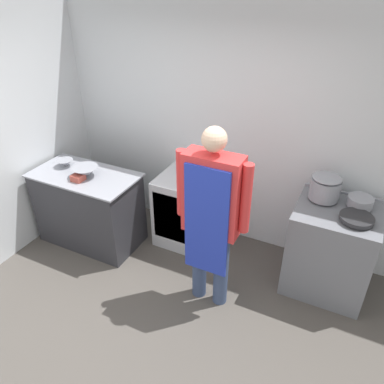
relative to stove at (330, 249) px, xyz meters
name	(u,v)px	position (x,y,z in m)	size (l,w,h in m)	color
ground_plane	(133,335)	(-1.44, -1.44, -0.47)	(14.00, 14.00, 0.00)	#4C4742
wall_back	(217,128)	(-1.44, 0.43, 0.88)	(8.00, 0.05, 2.70)	silver
wall_left	(31,126)	(-3.35, -0.44, 0.88)	(0.05, 8.00, 2.70)	silver
prep_counter	(89,208)	(-2.67, -0.46, -0.02)	(1.21, 0.65, 0.90)	#2D2D33
stove	(330,249)	(0.00, 0.00, 0.00)	(0.78, 0.71, 0.96)	slate
fridge_unit	(186,209)	(-1.66, 0.06, -0.04)	(0.60, 0.63, 0.86)	silver
person_cook	(212,211)	(-1.01, -0.71, 0.59)	(0.69, 0.24, 1.84)	#38476B
mixing_bowl	(86,172)	(-2.62, -0.48, 0.49)	(0.29, 0.29, 0.12)	gray
small_bowl	(65,163)	(-3.00, -0.39, 0.47)	(0.19, 0.19, 0.08)	gray
plastic_tub	(78,178)	(-2.64, -0.59, 0.47)	(0.12, 0.12, 0.07)	#B24C3F
stock_pot	(325,187)	(-0.18, 0.13, 0.61)	(0.29, 0.29, 0.25)	gray
saute_pan	(357,218)	(0.16, -0.12, 0.51)	(0.30, 0.30, 0.04)	#262628
sauce_pot	(360,202)	(0.16, 0.13, 0.54)	(0.24, 0.24, 0.10)	gray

